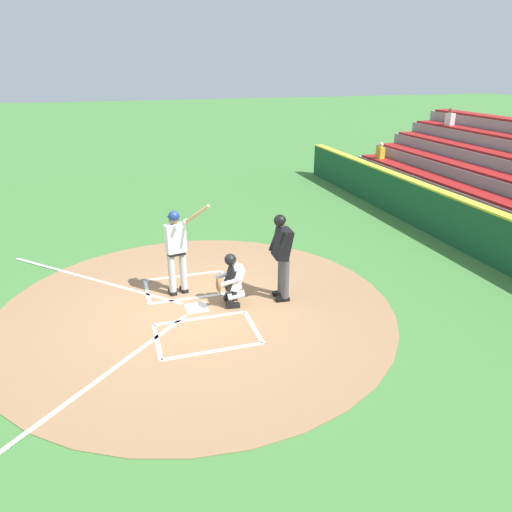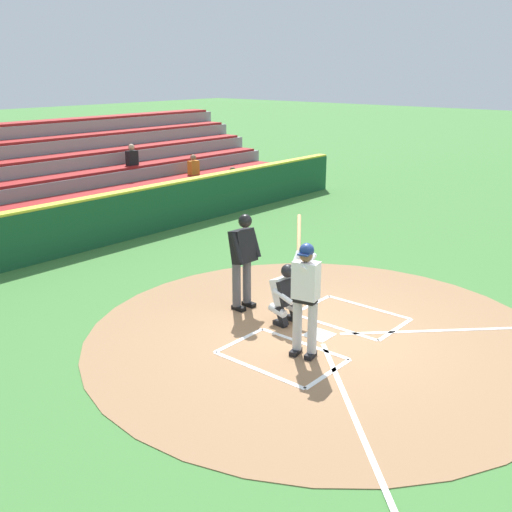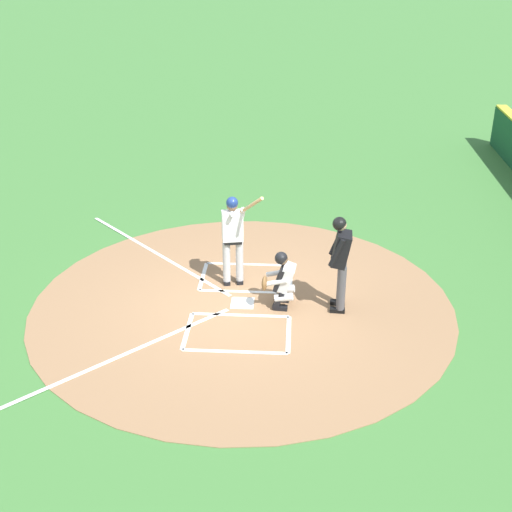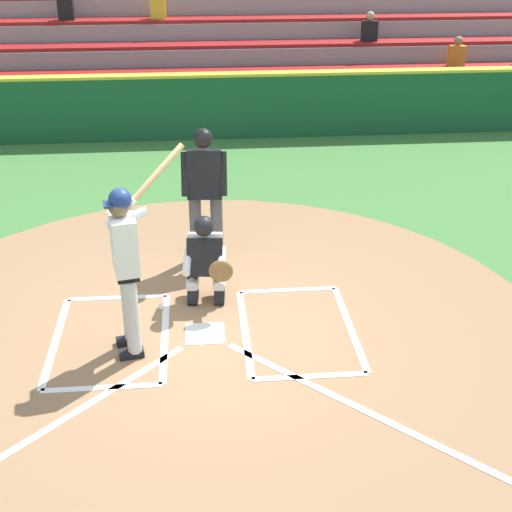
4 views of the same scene
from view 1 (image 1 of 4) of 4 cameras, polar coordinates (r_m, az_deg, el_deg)
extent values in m
plane|color=#427A38|center=(9.81, -7.18, -6.28)|extent=(120.00, 120.00, 0.00)
cylinder|color=#99704C|center=(9.80, -7.18, -6.25)|extent=(8.00, 8.00, 0.01)
cube|color=white|center=(9.80, -7.18, -6.20)|extent=(0.44, 0.44, 0.01)
cube|color=white|center=(9.08, -0.33, -8.49)|extent=(1.20, 0.08, 0.01)
cube|color=white|center=(8.81, -11.80, -10.04)|extent=(1.20, 0.08, 0.01)
cube|color=white|center=(9.41, -6.69, -7.46)|extent=(0.08, 1.80, 0.01)
cube|color=white|center=(8.40, -5.15, -11.36)|extent=(0.08, 1.80, 0.01)
cube|color=white|center=(10.87, -3.49, -3.06)|extent=(1.20, 0.08, 0.01)
cube|color=white|center=(10.65, -12.96, -4.18)|extent=(1.20, 0.08, 0.01)
cube|color=white|center=(10.19, -7.63, -5.04)|extent=(0.08, 1.80, 0.01)
cube|color=white|center=(11.27, -8.66, -2.35)|extent=(0.08, 1.80, 0.01)
cube|color=white|center=(11.63, -19.28, -2.60)|extent=(3.73, 3.73, 0.01)
cube|color=white|center=(7.97, -19.89, -14.89)|extent=(3.73, 3.73, 0.01)
cylinder|color=#BCBCBC|center=(10.21, -10.10, -2.13)|extent=(0.15, 0.15, 0.84)
cube|color=black|center=(10.44, -10.01, -4.32)|extent=(0.28, 0.17, 0.09)
cylinder|color=#BCBCBC|center=(10.29, -8.74, -1.85)|extent=(0.15, 0.15, 0.84)
cube|color=black|center=(10.51, -8.67, -4.04)|extent=(0.28, 0.17, 0.09)
cube|color=black|center=(10.07, -9.58, 0.45)|extent=(0.28, 0.38, 0.10)
cube|color=white|center=(9.96, -9.69, 2.11)|extent=(0.31, 0.44, 0.60)
sphere|color=brown|center=(9.84, -9.89, 4.39)|extent=(0.21, 0.21, 0.21)
sphere|color=navy|center=(9.81, -9.87, 4.74)|extent=(0.23, 0.23, 0.23)
cube|color=navy|center=(9.92, -10.07, 4.72)|extent=(0.14, 0.19, 0.02)
cylinder|color=white|center=(9.82, -9.78, 3.54)|extent=(0.44, 0.17, 0.21)
cylinder|color=white|center=(9.88, -8.64, 3.74)|extent=(0.28, 0.14, 0.29)
cylinder|color=tan|center=(9.51, -7.24, 4.98)|extent=(0.62, 0.48, 0.53)
cylinder|color=tan|center=(9.81, -8.64, 3.98)|extent=(0.10, 0.11, 0.08)
cube|color=black|center=(9.74, -2.73, -6.02)|extent=(0.14, 0.27, 0.09)
cube|color=black|center=(9.66, -2.98, -5.23)|extent=(0.14, 0.25, 0.37)
cylinder|color=silver|center=(9.64, -2.40, -4.76)|extent=(0.18, 0.37, 0.21)
cube|color=black|center=(10.02, -3.02, -5.17)|extent=(0.14, 0.27, 0.09)
cube|color=black|center=(9.95, -3.27, -4.40)|extent=(0.14, 0.25, 0.37)
cylinder|color=silver|center=(9.92, -2.71, -3.93)|extent=(0.18, 0.37, 0.21)
cube|color=silver|center=(9.64, -2.53, -2.52)|extent=(0.43, 0.39, 0.52)
cube|color=black|center=(9.62, -3.18, -2.58)|extent=(0.44, 0.25, 0.46)
sphere|color=brown|center=(9.48, -2.99, -0.53)|extent=(0.21, 0.21, 0.21)
sphere|color=black|center=(9.47, -3.11, -0.43)|extent=(0.24, 0.24, 0.24)
cylinder|color=silver|center=(9.44, -3.35, -3.22)|extent=(0.13, 0.45, 0.20)
cylinder|color=silver|center=(9.80, -3.70, -2.23)|extent=(0.13, 0.45, 0.20)
ellipsoid|color=brown|center=(9.43, -4.55, -3.48)|extent=(0.29, 0.12, 0.28)
cylinder|color=#4C4C51|center=(9.81, 3.56, -2.79)|extent=(0.16, 0.16, 0.86)
cube|color=black|center=(10.00, 3.22, -5.23)|extent=(0.14, 0.29, 0.09)
cylinder|color=#4C4C51|center=(10.05, 3.09, -2.13)|extent=(0.16, 0.16, 0.86)
cube|color=black|center=(10.24, 2.77, -4.53)|extent=(0.14, 0.29, 0.09)
cube|color=black|center=(9.64, 3.19, 1.52)|extent=(0.46, 0.39, 0.66)
sphere|color=tan|center=(9.47, 3.02, 4.16)|extent=(0.22, 0.22, 0.22)
sphere|color=black|center=(9.46, 2.91, 4.27)|extent=(0.25, 0.25, 0.25)
cylinder|color=black|center=(9.39, 3.15, 1.15)|extent=(0.12, 0.29, 0.56)
cylinder|color=black|center=(9.82, 2.35, 2.13)|extent=(0.12, 0.29, 0.56)
sphere|color=white|center=(10.33, -4.44, -4.38)|extent=(0.07, 0.07, 0.07)
cube|color=#19512D|center=(12.91, 27.51, 1.45)|extent=(22.00, 0.36, 1.25)
cube|color=yellow|center=(12.72, 28.03, 4.21)|extent=(22.00, 0.32, 0.06)
cube|color=white|center=(21.30, 22.32, 15.00)|extent=(0.36, 0.22, 0.46)
sphere|color=brown|center=(21.27, 22.46, 15.91)|extent=(0.20, 0.20, 0.20)
cube|color=yellow|center=(20.66, 14.75, 11.92)|extent=(0.36, 0.22, 0.46)
sphere|color=beige|center=(20.61, 14.84, 12.85)|extent=(0.20, 0.20, 0.20)
camera|label=2|loc=(16.99, -32.40, 18.24)|focal=42.45mm
camera|label=3|loc=(3.98, 130.15, 14.50)|focal=47.71mm
camera|label=4|loc=(10.10, -50.52, 12.63)|focal=49.25mm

